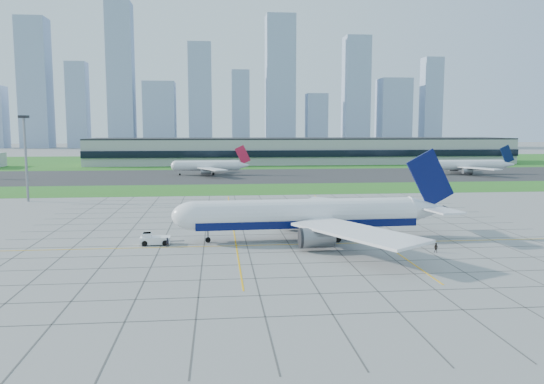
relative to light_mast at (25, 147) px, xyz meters
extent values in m
plane|color=gray|center=(70.00, -65.00, -16.18)|extent=(1400.00, 1400.00, 0.00)
cube|color=#306C1F|center=(70.00, 25.00, -16.16)|extent=(700.00, 35.00, 0.04)
cube|color=#383838|center=(70.00, 80.00, -16.15)|extent=(700.00, 75.00, 0.04)
cube|color=#306C1F|center=(70.00, 190.00, -16.16)|extent=(700.00, 145.00, 0.04)
cube|color=#474744|center=(22.00, -55.00, -16.17)|extent=(0.18, 130.00, 0.02)
cube|color=#474744|center=(30.00, -55.00, -16.17)|extent=(0.18, 130.00, 0.02)
cube|color=#474744|center=(38.00, -55.00, -16.17)|extent=(0.18, 130.00, 0.02)
cube|color=#474744|center=(46.00, -55.00, -16.17)|extent=(0.18, 130.00, 0.02)
cube|color=#474744|center=(54.00, -55.00, -16.17)|extent=(0.18, 130.00, 0.02)
cube|color=#474744|center=(62.00, -55.00, -16.17)|extent=(0.18, 130.00, 0.02)
cube|color=#474744|center=(70.00, -55.00, -16.17)|extent=(0.18, 130.00, 0.02)
cube|color=#474744|center=(78.00, -55.00, -16.17)|extent=(0.18, 130.00, 0.02)
cube|color=#474744|center=(86.00, -55.00, -16.17)|extent=(0.18, 130.00, 0.02)
cube|color=#474744|center=(94.00, -55.00, -16.17)|extent=(0.18, 130.00, 0.02)
cube|color=#474744|center=(102.00, -55.00, -16.17)|extent=(0.18, 130.00, 0.02)
cube|color=#474744|center=(110.00, -55.00, -16.17)|extent=(0.18, 130.00, 0.02)
cube|color=#474744|center=(118.00, -55.00, -16.17)|extent=(0.18, 130.00, 0.02)
cube|color=#474744|center=(70.00, -105.00, -16.17)|extent=(110.00, 0.18, 0.02)
cube|color=#474744|center=(70.00, -97.00, -16.17)|extent=(110.00, 0.18, 0.02)
cube|color=#474744|center=(70.00, -89.00, -16.17)|extent=(110.00, 0.18, 0.02)
cube|color=#474744|center=(70.00, -81.00, -16.17)|extent=(110.00, 0.18, 0.02)
cube|color=#474744|center=(70.00, -73.00, -16.17)|extent=(110.00, 0.18, 0.02)
cube|color=#474744|center=(70.00, -65.00, -16.17)|extent=(110.00, 0.18, 0.02)
cube|color=#474744|center=(70.00, -57.00, -16.17)|extent=(110.00, 0.18, 0.02)
cube|color=#474744|center=(70.00, -49.00, -16.17)|extent=(110.00, 0.18, 0.02)
cube|color=#474744|center=(70.00, -41.00, -16.17)|extent=(110.00, 0.18, 0.02)
cube|color=#474744|center=(70.00, -33.00, -16.17)|extent=(110.00, 0.18, 0.02)
cube|color=#474744|center=(70.00, -25.00, -16.17)|extent=(110.00, 0.18, 0.02)
cube|color=#474744|center=(70.00, -17.00, -16.17)|extent=(110.00, 0.18, 0.02)
cube|color=#474744|center=(70.00, -9.00, -16.17)|extent=(110.00, 0.18, 0.02)
cube|color=#474744|center=(70.00, -1.00, -16.17)|extent=(110.00, 0.18, 0.02)
cube|color=#FFB60D|center=(70.00, -67.00, -16.16)|extent=(120.00, 0.25, 0.03)
cube|color=#FFB60D|center=(60.00, -45.00, -16.16)|extent=(0.25, 100.00, 0.03)
cube|color=#FFB60D|center=(88.00, -45.00, -16.16)|extent=(0.25, 100.00, 0.03)
cube|color=#B7B7B2|center=(110.00, 165.00, -8.68)|extent=(260.00, 42.00, 15.00)
cube|color=black|center=(110.00, 143.50, -9.18)|extent=(260.00, 1.00, 4.00)
cube|color=black|center=(110.00, 165.00, -0.78)|extent=(260.00, 42.00, 0.80)
cylinder|color=gray|center=(0.00, 0.00, -3.68)|extent=(0.70, 0.70, 25.00)
cube|color=black|center=(0.00, 0.00, 9.02)|extent=(2.50, 2.50, 0.80)
cube|color=#98AAC7|center=(-143.00, 455.00, 54.82)|extent=(31.00, 27.90, 142.00)
cube|color=#98AAC7|center=(-98.00, 455.00, 31.32)|extent=(22.00, 19.80, 95.00)
cube|color=#98AAC7|center=(-50.00, 455.00, 63.82)|extent=(28.00, 25.20, 160.00)
cube|color=#98AAC7|center=(-8.00, 455.00, 20.82)|extent=(35.00, 31.50, 74.00)
cube|color=#98AAC7|center=(38.00, 455.00, 42.82)|extent=(26.00, 23.40, 118.00)
cube|color=#98AAC7|center=(84.00, 455.00, 27.82)|extent=(20.00, 18.00, 88.00)
cube|color=#98AAC7|center=(130.00, 455.00, 58.82)|extent=(33.00, 29.70, 150.00)
cube|color=#98AAC7|center=(173.00, 455.00, 14.82)|extent=(24.00, 21.60, 62.00)
cube|color=#98AAC7|center=(220.00, 455.00, 47.82)|extent=(29.00, 26.10, 128.00)
cube|color=#98AAC7|center=(266.00, 455.00, 23.82)|extent=(36.00, 32.40, 80.00)
cube|color=#98AAC7|center=(312.00, 455.00, 36.32)|extent=(22.00, 19.80, 105.00)
cylinder|color=white|center=(73.93, -62.84, -10.93)|extent=(43.33, 7.11, 5.63)
cube|color=#060E43|center=(73.93, -62.84, -12.71)|extent=(43.32, 6.73, 1.50)
ellipsoid|color=white|center=(52.36, -63.58, -10.93)|extent=(9.20, 5.94, 5.63)
cube|color=black|center=(50.30, -63.65, -10.46)|extent=(2.17, 3.07, 0.56)
cone|color=white|center=(98.78, -61.99, -10.65)|extent=(7.69, 5.60, 5.35)
cube|color=#060E43|center=(99.25, -61.98, -4.36)|extent=(10.24, 0.82, 11.98)
cube|color=white|center=(79.04, -47.65, -11.86)|extent=(18.43, 27.44, 0.91)
cube|color=white|center=(80.07, -77.66, -11.86)|extent=(19.79, 27.17, 0.91)
cylinder|color=slate|center=(73.59, -53.00, -13.74)|extent=(6.22, 3.77, 3.57)
cylinder|color=slate|center=(74.27, -72.69, -13.74)|extent=(6.22, 3.77, 3.57)
cylinder|color=gray|center=(54.71, -63.50, -14.96)|extent=(0.35, 0.35, 2.44)
cylinder|color=black|center=(54.71, -63.50, -15.67)|extent=(1.05, 0.50, 1.03)
cylinder|color=black|center=(78.52, -59.68, -15.57)|extent=(1.26, 1.17, 1.22)
cylinder|color=black|center=(78.72, -65.68, -15.57)|extent=(1.26, 1.17, 1.22)
cube|color=white|center=(44.86, -64.35, -15.34)|extent=(5.70, 2.81, 1.31)
cube|color=white|center=(43.36, -64.40, -14.40)|extent=(1.75, 2.11, 1.03)
cube|color=black|center=(43.36, -64.40, -14.22)|extent=(1.56, 1.92, 0.65)
cube|color=gray|center=(48.88, -64.21, -15.62)|extent=(2.81, 0.26, 0.17)
cylinder|color=black|center=(42.95, -63.19, -15.67)|extent=(1.04, 0.50, 1.03)
cylinder|color=black|center=(43.03, -65.62, -15.67)|extent=(1.04, 0.50, 1.03)
cylinder|color=black|center=(46.69, -63.07, -15.67)|extent=(1.04, 0.50, 1.03)
cylinder|color=black|center=(46.77, -65.50, -15.67)|extent=(1.04, 0.50, 1.03)
imported|color=black|center=(47.34, -66.50, -15.32)|extent=(0.75, 0.70, 1.73)
imported|color=black|center=(94.92, -76.06, -15.33)|extent=(1.04, 1.05, 1.70)
cylinder|color=white|center=(52.23, 84.80, -11.68)|extent=(29.34, 4.80, 4.80)
cube|color=red|center=(68.53, 84.80, -6.68)|extent=(7.46, 0.40, 9.15)
cube|color=white|center=(54.26, 95.80, -12.48)|extent=(13.89, 20.66, 0.40)
cube|color=white|center=(54.26, 73.80, -12.48)|extent=(13.89, 20.66, 0.40)
cylinder|color=black|center=(54.67, 87.00, -15.68)|extent=(1.00, 1.00, 1.00)
cylinder|color=black|center=(54.67, 82.60, -15.68)|extent=(1.00, 1.00, 1.00)
cylinder|color=white|center=(172.84, 76.95, -11.68)|extent=(39.66, 4.80, 4.80)
cube|color=#061641|center=(194.87, 76.95, -6.68)|extent=(7.46, 0.40, 9.15)
cube|color=white|center=(175.59, 87.95, -12.48)|extent=(13.89, 20.66, 0.40)
cube|color=white|center=(175.59, 65.95, -12.48)|extent=(13.89, 20.66, 0.40)
cylinder|color=black|center=(176.14, 79.15, -15.68)|extent=(1.00, 1.00, 1.00)
cylinder|color=black|center=(176.14, 74.75, -15.68)|extent=(1.00, 1.00, 1.00)
camera|label=1|loc=(56.72, -164.16, 5.63)|focal=35.00mm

